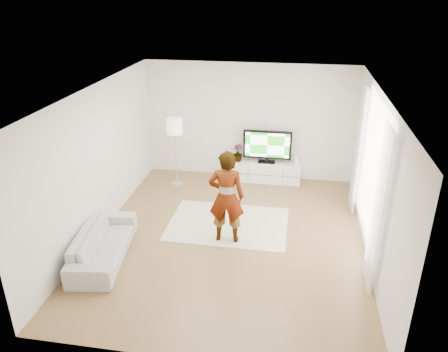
% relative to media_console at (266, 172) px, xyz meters
% --- Properties ---
extents(floor, '(6.00, 6.00, 0.00)m').
position_rel_media_console_xyz_m(floor, '(-0.48, -2.76, -0.23)').
color(floor, olive).
rests_on(floor, ground).
extents(ceiling, '(6.00, 6.00, 0.00)m').
position_rel_media_console_xyz_m(ceiling, '(-0.48, -2.76, 2.57)').
color(ceiling, white).
rests_on(ceiling, wall_back).
extents(wall_left, '(0.02, 6.00, 2.80)m').
position_rel_media_console_xyz_m(wall_left, '(-2.98, -2.76, 1.17)').
color(wall_left, white).
rests_on(wall_left, floor).
extents(wall_right, '(0.02, 6.00, 2.80)m').
position_rel_media_console_xyz_m(wall_right, '(2.02, -2.76, 1.17)').
color(wall_right, white).
rests_on(wall_right, floor).
extents(wall_back, '(5.00, 0.02, 2.80)m').
position_rel_media_console_xyz_m(wall_back, '(-0.48, 0.24, 1.17)').
color(wall_back, white).
rests_on(wall_back, floor).
extents(wall_front, '(5.00, 0.02, 2.80)m').
position_rel_media_console_xyz_m(wall_front, '(-0.48, -5.76, 1.17)').
color(wall_front, white).
rests_on(wall_front, floor).
extents(window, '(0.01, 2.60, 2.50)m').
position_rel_media_console_xyz_m(window, '(2.00, -2.46, 1.22)').
color(window, white).
rests_on(window, wall_right).
extents(curtain_near, '(0.04, 0.70, 2.60)m').
position_rel_media_console_xyz_m(curtain_near, '(1.92, -3.76, 1.12)').
color(curtain_near, white).
rests_on(curtain_near, floor).
extents(curtain_far, '(0.04, 0.70, 2.60)m').
position_rel_media_console_xyz_m(curtain_far, '(1.92, -1.16, 1.12)').
color(curtain_far, white).
rests_on(curtain_far, floor).
extents(media_console, '(1.66, 0.47, 0.47)m').
position_rel_media_console_xyz_m(media_console, '(0.00, 0.00, 0.00)').
color(media_console, white).
rests_on(media_console, floor).
extents(television, '(1.15, 0.23, 0.80)m').
position_rel_media_console_xyz_m(television, '(0.00, 0.03, 0.67)').
color(television, black).
rests_on(television, media_console).
extents(game_console, '(0.09, 0.17, 0.22)m').
position_rel_media_console_xyz_m(game_console, '(0.72, -0.00, 0.34)').
color(game_console, white).
rests_on(game_console, media_console).
extents(potted_plant, '(0.26, 0.26, 0.42)m').
position_rel_media_console_xyz_m(potted_plant, '(-0.70, 0.00, 0.44)').
color(potted_plant, '#3F7238').
rests_on(potted_plant, media_console).
extents(rug, '(2.37, 1.72, 0.01)m').
position_rel_media_console_xyz_m(rug, '(-0.58, -2.26, -0.23)').
color(rug, beige).
rests_on(rug, floor).
extents(player, '(0.68, 0.47, 1.79)m').
position_rel_media_console_xyz_m(player, '(-0.52, -2.84, 0.67)').
color(player, '#334772').
rests_on(player, rug).
extents(sofa, '(1.01, 2.03, 0.57)m').
position_rel_media_console_xyz_m(sofa, '(-2.56, -3.76, 0.05)').
color(sofa, '#B4B4AF').
rests_on(sofa, floor).
extents(floor_lamp, '(0.36, 0.36, 1.63)m').
position_rel_media_console_xyz_m(floor_lamp, '(-2.09, -0.56, 1.15)').
color(floor_lamp, silver).
rests_on(floor_lamp, floor).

